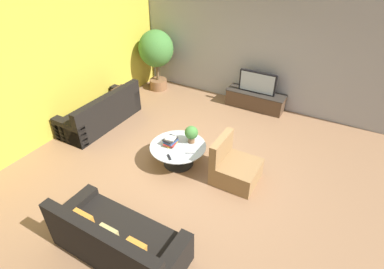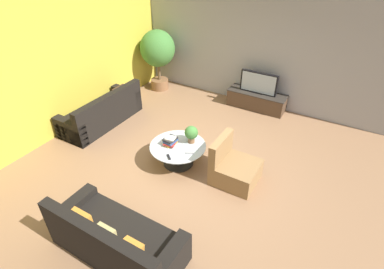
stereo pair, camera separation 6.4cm
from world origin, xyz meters
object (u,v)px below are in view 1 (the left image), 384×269
couch_near_entry (118,241)px  television (257,83)px  armchair_wicker (234,168)px  potted_plant_tabletop (191,133)px  potted_palm_tall (156,51)px  media_console (255,100)px  couch_by_wall (102,113)px  coffee_table (178,151)px

couch_near_entry → television: bearing=-92.0°
armchair_wicker → potted_plant_tabletop: size_ratio=2.36×
potted_palm_tall → potted_plant_tabletop: (2.54, -2.45, -0.49)m
media_console → television: television is taller
television → couch_near_entry: bearing=-92.0°
couch_by_wall → armchair_wicker: bearing=85.8°
couch_by_wall → couch_near_entry: (2.76, -2.56, -0.01)m
coffee_table → couch_near_entry: couch_near_entry is taller
coffee_table → couch_near_entry: (0.35, -2.19, -0.02)m
media_console → armchair_wicker: size_ratio=1.78×
media_console → potted_plant_tabletop: (-0.37, -2.77, 0.42)m
potted_plant_tabletop → television: bearing=82.4°
television → potted_plant_tabletop: television is taller
potted_palm_tall → television: bearing=6.2°
armchair_wicker → potted_plant_tabletop: armchair_wicker is taller
couch_by_wall → coffee_table: bearing=81.2°
couch_near_entry → potted_palm_tall: bearing=-60.8°
media_console → potted_plant_tabletop: bearing=-97.6°
television → armchair_wicker: television is taller
media_console → couch_near_entry: 5.20m
couch_by_wall → armchair_wicker: (3.56, -0.26, -0.02)m
coffee_table → couch_by_wall: bearing=171.2°
potted_plant_tabletop → potted_palm_tall: bearing=136.1°
couch_near_entry → potted_plant_tabletop: (-0.18, 2.43, 0.37)m
media_console → coffee_table: 3.05m
media_console → television: (-0.00, -0.00, 0.49)m
couch_near_entry → armchair_wicker: 2.44m
television → couch_by_wall: (-2.94, -2.63, -0.43)m
media_console → couch_by_wall: size_ratio=0.74×
television → potted_plant_tabletop: size_ratio=2.65×
couch_by_wall → media_console: bearing=131.8°
couch_by_wall → couch_near_entry: 3.77m
couch_by_wall → potted_plant_tabletop: bearing=86.9°
coffee_table → potted_palm_tall: (-2.37, 2.68, 0.83)m
coffee_table → potted_plant_tabletop: potted_plant_tabletop is taller
media_console → coffee_table: (-0.54, -3.00, 0.07)m
media_console → couch_near_entry: bearing=-92.0°
potted_plant_tabletop → media_console: bearing=82.4°
coffee_table → couch_near_entry: bearing=-80.9°
media_console → armchair_wicker: bearing=-78.0°
couch_near_entry → potted_plant_tabletop: size_ratio=5.41×
coffee_table → potted_palm_tall: potted_palm_tall is taller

